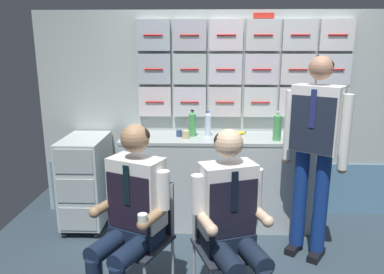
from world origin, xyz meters
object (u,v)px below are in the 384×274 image
(folding_chair_left, at_px, (145,226))
(crew_member_right, at_px, (232,218))
(crew_member_standing, at_px, (315,141))
(coffee_cup_white, at_px, (221,135))
(snack_banana, at_px, (238,133))
(service_trolley, at_px, (86,179))
(crew_member_left, at_px, (130,211))
(folding_chair_right, at_px, (222,231))
(water_bottle_clear, at_px, (277,127))

(folding_chair_left, bearing_deg, crew_member_right, -19.46)
(crew_member_right, height_order, crew_member_standing, crew_member_standing)
(coffee_cup_white, bearing_deg, snack_banana, 40.08)
(service_trolley, xyz_separation_m, crew_member_right, (1.36, -1.27, 0.22))
(crew_member_right, height_order, snack_banana, crew_member_right)
(crew_member_left, xyz_separation_m, crew_member_right, (0.67, -0.07, -0.01))
(folding_chair_right, height_order, coffee_cup_white, coffee_cup_white)
(crew_member_standing, xyz_separation_m, snack_banana, (-0.57, 0.65, -0.09))
(crew_member_left, distance_m, crew_member_right, 0.68)
(service_trolley, relative_size, snack_banana, 5.36)
(crew_member_standing, height_order, coffee_cup_white, crew_member_standing)
(folding_chair_right, bearing_deg, folding_chair_left, 173.58)
(crew_member_right, distance_m, water_bottle_clear, 1.38)
(crew_member_left, height_order, crew_member_right, crew_member_left)
(crew_member_standing, bearing_deg, snack_banana, 131.27)
(service_trolley, relative_size, crew_member_standing, 0.54)
(folding_chair_right, distance_m, crew_member_standing, 1.13)
(water_bottle_clear, distance_m, coffee_cup_white, 0.54)
(coffee_cup_white, bearing_deg, service_trolley, -179.20)
(folding_chair_left, xyz_separation_m, crew_member_left, (-0.07, -0.15, 0.19))
(service_trolley, relative_size, crew_member_right, 0.72)
(service_trolley, height_order, water_bottle_clear, water_bottle_clear)
(folding_chair_left, distance_m, crew_member_left, 0.24)
(folding_chair_right, distance_m, coffee_cup_white, 1.21)
(folding_chair_left, xyz_separation_m, folding_chair_right, (0.55, -0.06, 0.00))
(crew_member_left, height_order, coffee_cup_white, crew_member_left)
(service_trolley, relative_size, water_bottle_clear, 3.31)
(service_trolley, distance_m, crew_member_right, 1.87)
(crew_member_right, xyz_separation_m, water_bottle_clear, (0.51, 1.23, 0.34))
(folding_chair_left, height_order, water_bottle_clear, water_bottle_clear)
(folding_chair_left, xyz_separation_m, crew_member_standing, (1.34, 0.57, 0.50))
(crew_member_left, distance_m, folding_chair_right, 0.65)
(folding_chair_right, bearing_deg, coffee_cup_white, 88.15)
(crew_member_standing, distance_m, water_bottle_clear, 0.50)
(folding_chair_left, distance_m, crew_member_right, 0.67)
(snack_banana, bearing_deg, crew_member_left, -121.48)
(service_trolley, distance_m, crew_member_left, 1.40)
(service_trolley, bearing_deg, folding_chair_right, -40.38)
(folding_chair_left, distance_m, coffee_cup_white, 1.29)
(water_bottle_clear, height_order, snack_banana, water_bottle_clear)
(service_trolley, xyz_separation_m, water_bottle_clear, (1.88, -0.03, 0.56))
(water_bottle_clear, relative_size, snack_banana, 1.62)
(crew_member_right, bearing_deg, crew_member_standing, 46.97)
(service_trolley, distance_m, folding_chair_right, 1.72)
(water_bottle_clear, height_order, coffee_cup_white, water_bottle_clear)
(crew_member_left, relative_size, folding_chair_right, 1.50)
(folding_chair_left, bearing_deg, folding_chair_right, -6.42)
(crew_member_left, xyz_separation_m, water_bottle_clear, (1.19, 1.16, 0.33))
(folding_chair_left, bearing_deg, service_trolley, 125.73)
(service_trolley, height_order, snack_banana, snack_banana)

